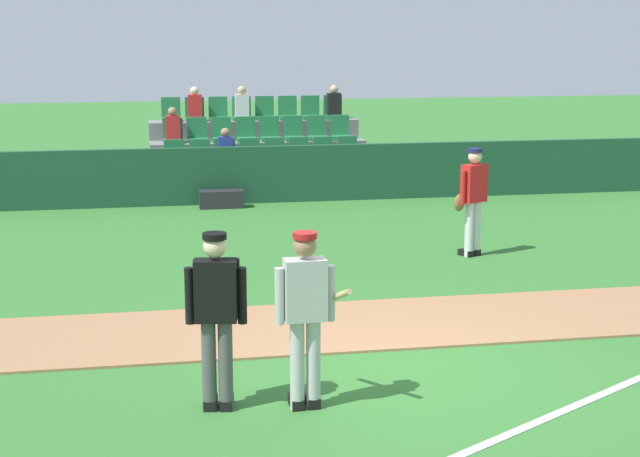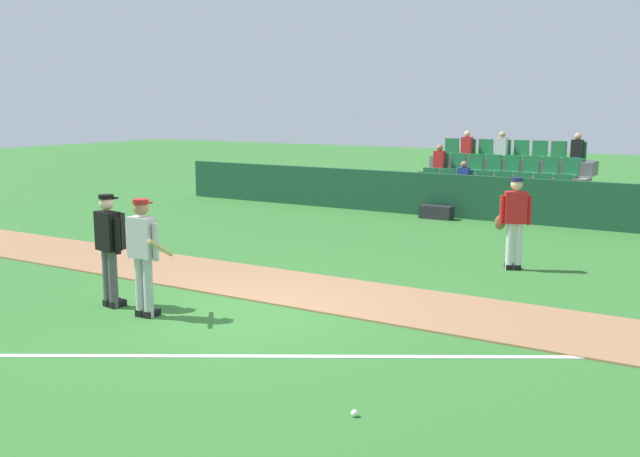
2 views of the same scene
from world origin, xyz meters
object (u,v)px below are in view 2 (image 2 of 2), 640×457
Objects in this scene: runner_red_jersey at (514,220)px; baseball at (354,413)px; equipment_bag at (436,212)px; batter_grey_jersey at (143,253)px; umpire_home_plate at (110,244)px.

runner_red_jersey is 7.44m from baseball.
equipment_bag is (-3.63, 5.07, -0.78)m from runner_red_jersey.
batter_grey_jersey is 6.98m from runner_red_jersey.
batter_grey_jersey is at bearing -90.47° from equipment_bag.
runner_red_jersey is (4.57, 5.77, -0.04)m from umpire_home_plate.
batter_grey_jersey is 1.96× the size of equipment_bag.
batter_grey_jersey is 1.00× the size of umpire_home_plate.
umpire_home_plate is at bearing 162.85° from baseball.
equipment_bag is (0.09, 10.98, -0.79)m from batter_grey_jersey.
equipment_bag is at bearing 125.61° from runner_red_jersey.
runner_red_jersey reaches higher than baseball.
runner_red_jersey is at bearing 51.62° from umpire_home_plate.
runner_red_jersey is 1.96× the size of equipment_bag.
batter_grey_jersey is at bearing 161.35° from baseball.
baseball is 0.08× the size of equipment_bag.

